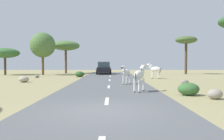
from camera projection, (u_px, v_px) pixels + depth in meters
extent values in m
plane|color=#998E60|center=(101.00, 112.00, 8.47)|extent=(90.00, 90.00, 0.00)
cube|color=#56595B|center=(105.00, 111.00, 8.47)|extent=(6.00, 64.00, 0.05)
cube|color=silver|center=(106.00, 101.00, 10.47)|extent=(0.16, 2.00, 0.01)
cube|color=silver|center=(108.00, 87.00, 16.46)|extent=(0.16, 2.00, 0.01)
cube|color=silver|center=(109.00, 80.00, 22.46)|extent=(0.16, 2.00, 0.01)
cube|color=silver|center=(110.00, 76.00, 28.46)|extent=(0.16, 2.00, 0.01)
cube|color=silver|center=(110.00, 74.00, 34.45)|extent=(0.16, 2.00, 0.01)
ellipsoid|color=silver|center=(126.00, 72.00, 18.45)|extent=(0.81, 1.10, 0.48)
cylinder|color=silver|center=(123.00, 80.00, 18.22)|extent=(0.14, 0.14, 0.70)
cylinder|color=#28231E|center=(123.00, 84.00, 18.23)|extent=(0.16, 0.16, 0.05)
cylinder|color=silver|center=(126.00, 80.00, 18.11)|extent=(0.14, 0.14, 0.70)
cylinder|color=#28231E|center=(126.00, 84.00, 18.12)|extent=(0.16, 0.16, 0.05)
cylinder|color=silver|center=(126.00, 79.00, 18.82)|extent=(0.14, 0.14, 0.70)
cylinder|color=#28231E|center=(126.00, 83.00, 18.84)|extent=(0.16, 0.16, 0.05)
cylinder|color=silver|center=(129.00, 79.00, 18.71)|extent=(0.14, 0.14, 0.70)
cylinder|color=#28231E|center=(129.00, 83.00, 18.72)|extent=(0.16, 0.16, 0.05)
cylinder|color=silver|center=(124.00, 69.00, 18.00)|extent=(0.33, 0.41, 0.41)
cube|color=black|center=(124.00, 68.00, 18.00)|extent=(0.18, 0.32, 0.28)
ellipsoid|color=silver|center=(122.00, 67.00, 17.78)|extent=(0.36, 0.48, 0.22)
ellipsoid|color=black|center=(121.00, 68.00, 17.62)|extent=(0.19, 0.20, 0.13)
cone|color=silver|center=(122.00, 66.00, 17.91)|extent=(0.11, 0.11, 0.13)
cone|color=silver|center=(124.00, 66.00, 17.85)|extent=(0.11, 0.11, 0.13)
cylinder|color=black|center=(129.00, 73.00, 18.91)|extent=(0.10, 0.15, 0.41)
ellipsoid|color=silver|center=(155.00, 69.00, 25.23)|extent=(1.20, 1.01, 0.54)
cylinder|color=silver|center=(152.00, 75.00, 25.58)|extent=(0.16, 0.16, 0.77)
cylinder|color=#28231E|center=(152.00, 78.00, 25.59)|extent=(0.18, 0.18, 0.05)
cylinder|color=silver|center=(151.00, 75.00, 25.34)|extent=(0.16, 0.16, 0.77)
cylinder|color=#28231E|center=(151.00, 78.00, 25.35)|extent=(0.18, 0.18, 0.05)
cylinder|color=silver|center=(159.00, 75.00, 25.17)|extent=(0.16, 0.16, 0.77)
cylinder|color=#28231E|center=(159.00, 78.00, 25.18)|extent=(0.18, 0.18, 0.05)
cylinder|color=silver|center=(158.00, 75.00, 24.93)|extent=(0.16, 0.16, 0.77)
cylinder|color=#28231E|center=(158.00, 79.00, 24.94)|extent=(0.18, 0.18, 0.05)
cylinder|color=silver|center=(150.00, 66.00, 25.52)|extent=(0.45, 0.40, 0.46)
cube|color=black|center=(150.00, 66.00, 25.52)|extent=(0.34, 0.24, 0.31)
ellipsoid|color=silver|center=(148.00, 65.00, 25.67)|extent=(0.53, 0.45, 0.25)
ellipsoid|color=black|center=(146.00, 65.00, 25.78)|extent=(0.22, 0.22, 0.15)
cone|color=silver|center=(149.00, 64.00, 25.65)|extent=(0.13, 0.13, 0.14)
cone|color=silver|center=(149.00, 64.00, 25.53)|extent=(0.13, 0.13, 0.14)
cylinder|color=black|center=(160.00, 70.00, 24.92)|extent=(0.16, 0.12, 0.46)
ellipsoid|color=silver|center=(139.00, 75.00, 13.73)|extent=(0.89, 1.18, 0.52)
cylinder|color=silver|center=(143.00, 85.00, 14.00)|extent=(0.15, 0.15, 0.75)
cylinder|color=#28231E|center=(143.00, 91.00, 14.01)|extent=(0.17, 0.17, 0.05)
cylinder|color=silver|center=(139.00, 84.00, 14.13)|extent=(0.15, 0.15, 0.75)
cylinder|color=#28231E|center=(138.00, 90.00, 14.14)|extent=(0.17, 0.17, 0.05)
cylinder|color=silver|center=(139.00, 86.00, 13.36)|extent=(0.15, 0.15, 0.75)
cylinder|color=#28231E|center=(139.00, 92.00, 13.37)|extent=(0.17, 0.17, 0.05)
cylinder|color=silver|center=(134.00, 86.00, 13.49)|extent=(0.15, 0.15, 0.75)
cylinder|color=#28231E|center=(134.00, 92.00, 13.50)|extent=(0.17, 0.17, 0.05)
cylinder|color=silver|center=(142.00, 70.00, 14.19)|extent=(0.36, 0.44, 0.44)
cube|color=black|center=(142.00, 68.00, 14.18)|extent=(0.20, 0.34, 0.30)
ellipsoid|color=silver|center=(143.00, 67.00, 14.41)|extent=(0.39, 0.52, 0.24)
ellipsoid|color=black|center=(144.00, 67.00, 14.58)|extent=(0.20, 0.21, 0.14)
cone|color=silver|center=(144.00, 65.00, 14.27)|extent=(0.12, 0.12, 0.14)
cone|color=silver|center=(141.00, 65.00, 14.33)|extent=(0.12, 0.12, 0.14)
cylinder|color=black|center=(135.00, 77.00, 13.24)|extent=(0.11, 0.16, 0.44)
cube|color=black|center=(104.00, 70.00, 34.11)|extent=(1.87, 4.23, 0.80)
cube|color=#334751|center=(104.00, 64.00, 34.28)|extent=(1.67, 2.23, 0.76)
cube|color=black|center=(103.00, 72.00, 31.96)|extent=(1.71, 0.19, 0.24)
cylinder|color=black|center=(97.00, 72.00, 32.78)|extent=(0.23, 0.68, 0.68)
cylinder|color=black|center=(110.00, 72.00, 32.75)|extent=(0.23, 0.68, 0.68)
cylinder|color=black|center=(98.00, 71.00, 35.48)|extent=(0.23, 0.68, 0.68)
cylinder|color=black|center=(110.00, 71.00, 35.45)|extent=(0.23, 0.68, 0.68)
cylinder|color=#4C3823|center=(185.00, 59.00, 34.80)|extent=(0.36, 0.36, 4.41)
ellipsoid|color=#425B2D|center=(186.00, 40.00, 34.70)|extent=(3.09, 3.09, 1.08)
cylinder|color=brown|center=(42.00, 65.00, 32.31)|extent=(0.31, 0.31, 2.69)
sphere|color=#4C7038|center=(42.00, 45.00, 32.22)|extent=(3.38, 3.38, 3.38)
cylinder|color=brown|center=(65.00, 62.00, 36.76)|extent=(0.33, 0.33, 3.51)
ellipsoid|color=#4C7038|center=(65.00, 46.00, 36.67)|extent=(4.25, 4.25, 1.49)
cylinder|color=#4C3823|center=(5.00, 66.00, 32.57)|extent=(0.30, 0.30, 2.30)
ellipsoid|color=#386633|center=(4.00, 53.00, 32.51)|extent=(3.86, 3.86, 1.35)
ellipsoid|color=#2D5628|center=(79.00, 74.00, 28.16)|extent=(1.09, 0.98, 0.65)
ellipsoid|color=#386633|center=(188.00, 89.00, 12.60)|extent=(1.11, 1.00, 0.67)
ellipsoid|color=gray|center=(214.00, 94.00, 11.28)|extent=(0.70, 0.60, 0.49)
ellipsoid|color=gray|center=(185.00, 82.00, 18.67)|extent=(0.59, 0.45, 0.37)
ellipsoid|color=gray|center=(37.00, 76.00, 26.74)|extent=(0.50, 0.49, 0.33)
ellipsoid|color=#A89E8C|center=(23.00, 79.00, 20.75)|extent=(0.87, 0.87, 0.53)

